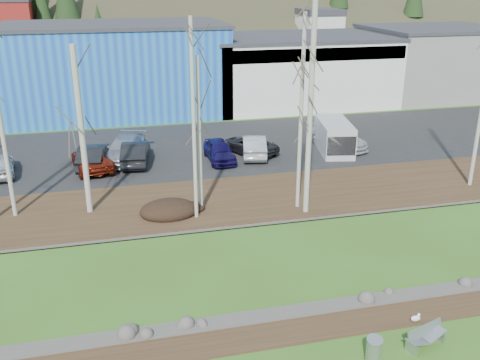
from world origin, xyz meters
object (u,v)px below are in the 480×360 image
object	(u,v)px
car_4	(219,151)
car_8	(135,153)
car_0	(0,164)
seagull	(416,318)
car_2	(92,160)
van_white	(335,137)
car_3	(125,149)
bench_damaged	(425,337)
car_5	(254,146)
car_6	(249,144)
car_7	(338,137)
litter_bin	(374,352)
car_1	(93,156)

from	to	relation	value
car_4	car_8	size ratio (longest dim) A/B	0.90
car_0	car_4	bearing A→B (deg)	170.55
seagull	car_2	bearing A→B (deg)	101.34
van_white	car_3	bearing A→B (deg)	-175.06
bench_damaged	car_0	xyz separation A→B (m)	(-17.32, 21.82, 0.50)
car_4	car_5	bearing A→B (deg)	9.11
seagull	car_8	distance (m)	22.75
car_5	car_6	size ratio (longest dim) A/B	0.98
car_0	car_5	world-z (taller)	car_5
car_6	van_white	xyz separation A→B (m)	(6.18, -1.14, 0.45)
bench_damaged	car_8	size ratio (longest dim) A/B	0.36
van_white	car_5	bearing A→B (deg)	-172.54
car_7	van_white	bearing A→B (deg)	-144.18
litter_bin	car_0	xyz separation A→B (m)	(-15.13, 22.23, 0.42)
seagull	car_3	size ratio (longest dim) A/B	0.08
bench_damaged	car_1	size ratio (longest dim) A/B	0.36
van_white	bench_damaged	bearing A→B (deg)	-93.50
car_3	car_7	size ratio (longest dim) A/B	1.05
litter_bin	car_5	distance (m)	22.30
car_2	car_6	world-z (taller)	car_2
car_7	car_0	bearing A→B (deg)	164.36
litter_bin	seagull	distance (m)	3.14
car_6	car_7	bearing A→B (deg)	154.05
car_1	car_2	distance (m)	0.54
car_3	van_white	size ratio (longest dim) A/B	1.02
seagull	litter_bin	bearing A→B (deg)	-166.27
car_2	car_8	size ratio (longest dim) A/B	1.01
car_2	car_3	size ratio (longest dim) A/B	0.88
car_4	car_1	bearing A→B (deg)	173.96
car_6	car_8	bearing A→B (deg)	-21.66
car_6	car_1	bearing A→B (deg)	-22.38
litter_bin	car_2	bearing A→B (deg)	113.03
car_5	car_8	size ratio (longest dim) A/B	0.97
litter_bin	car_3	distance (m)	24.56
car_6	van_white	distance (m)	6.30
car_7	seagull	bearing A→B (deg)	-122.85
car_0	car_2	bearing A→B (deg)	170.21
bench_damaged	car_4	world-z (taller)	car_4
car_2	van_white	bearing A→B (deg)	168.92
car_3	litter_bin	bearing A→B (deg)	-55.61
car_2	car_7	size ratio (longest dim) A/B	0.92
seagull	car_7	xyz separation A→B (m)	(6.01, 21.06, 0.71)
car_5	van_white	size ratio (longest dim) A/B	0.86
car_3	seagull	bearing A→B (deg)	-48.39
litter_bin	seagull	xyz separation A→B (m)	(2.62, 1.70, -0.27)
car_8	litter_bin	bearing A→B (deg)	112.71
car_5	car_0	bearing A→B (deg)	12.10
bench_damaged	car_1	bearing A→B (deg)	99.91
seagull	bench_damaged	bearing A→B (deg)	-127.51
car_4	van_white	xyz separation A→B (m)	(8.64, 0.05, 0.38)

